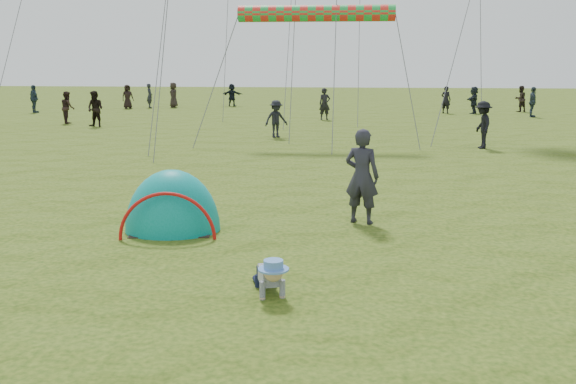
# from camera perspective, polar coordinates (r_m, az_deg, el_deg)

# --- Properties ---
(ground) EXTENTS (140.00, 140.00, 0.00)m
(ground) POSITION_cam_1_polar(r_m,az_deg,el_deg) (10.15, -7.77, -7.54)
(ground) COLOR #1F390C
(crawling_toddler) EXTENTS (0.78, 0.93, 0.61)m
(crawling_toddler) POSITION_cam_1_polar(r_m,az_deg,el_deg) (9.25, -1.59, -7.37)
(crawling_toddler) COLOR black
(crawling_toddler) RESTS_ON ground
(popup_tent) EXTENTS (2.06, 1.77, 2.43)m
(popup_tent) POSITION_cam_1_polar(r_m,az_deg,el_deg) (12.97, -10.17, -3.34)
(popup_tent) COLOR #027F75
(popup_tent) RESTS_ON ground
(standing_adult) EXTENTS (0.83, 0.67, 1.96)m
(standing_adult) POSITION_cam_1_polar(r_m,az_deg,el_deg) (13.21, 6.58, 1.40)
(standing_adult) COLOR #252430
(standing_adult) RESTS_ON ground
(crowd_person_0) EXTENTS (0.74, 0.67, 1.70)m
(crowd_person_0) POSITION_cam_1_polar(r_m,az_deg,el_deg) (41.86, 13.86, 7.96)
(crowd_person_0) COLOR black
(crowd_person_0) RESTS_ON ground
(crowd_person_1) EXTENTS (0.99, 1.04, 1.70)m
(crowd_person_1) POSITION_cam_1_polar(r_m,az_deg,el_deg) (36.07, -18.99, 7.12)
(crowd_person_1) COLOR black
(crowd_person_1) RESTS_ON ground
(crowd_person_2) EXTENTS (0.55, 1.08, 1.77)m
(crowd_person_2) POSITION_cam_1_polar(r_m,az_deg,el_deg) (40.56, 20.92, 7.48)
(crowd_person_2) COLOR #2B3943
(crowd_person_2) RESTS_ON ground
(crowd_person_3) EXTENTS (0.75, 1.21, 1.80)m
(crowd_person_3) POSITION_cam_1_polar(r_m,az_deg,el_deg) (25.51, 16.91, 5.73)
(crowd_person_3) COLOR black
(crowd_person_3) RESTS_ON ground
(crowd_person_4) EXTENTS (0.72, 0.95, 1.74)m
(crowd_person_4) POSITION_cam_1_polar(r_m,az_deg,el_deg) (46.52, -10.14, 8.49)
(crowd_person_4) COLOR black
(crowd_person_4) RESTS_ON ground
(crowd_person_5) EXTENTS (1.56, 0.72, 1.62)m
(crowd_person_5) POSITION_cam_1_polar(r_m,az_deg,el_deg) (47.12, -5.00, 8.59)
(crowd_person_5) COLOR black
(crowd_person_5) RESTS_ON ground
(crowd_person_6) EXTENTS (0.67, 0.73, 1.68)m
(crowd_person_6) POSITION_cam_1_polar(r_m,az_deg,el_deg) (46.44, -12.20, 8.36)
(crowd_person_6) COLOR #21232B
(crowd_person_6) RESTS_ON ground
(crowd_person_7) EXTENTS (1.02, 0.89, 1.79)m
(crowd_person_7) POSITION_cam_1_polar(r_m,az_deg,el_deg) (33.86, -16.75, 7.09)
(crowd_person_7) COLOR black
(crowd_person_7) RESTS_ON ground
(crowd_person_8) EXTENTS (1.06, 0.99, 1.76)m
(crowd_person_8) POSITION_cam_1_polar(r_m,az_deg,el_deg) (44.16, -21.63, 7.70)
(crowd_person_8) COLOR #233243
(crowd_person_8) RESTS_ON ground
(crowd_person_9) EXTENTS (1.20, 1.05, 1.61)m
(crowd_person_9) POSITION_cam_1_polar(r_m,az_deg,el_deg) (27.92, -1.07, 6.51)
(crowd_person_9) COLOR black
(crowd_person_9) RESTS_ON ground
(crowd_person_10) EXTENTS (0.95, 0.91, 1.64)m
(crowd_person_10) POSITION_cam_1_polar(r_m,az_deg,el_deg) (45.93, -14.07, 8.22)
(crowd_person_10) COLOR black
(crowd_person_10) RESTS_ON ground
(crowd_person_11) EXTENTS (1.10, 1.63, 1.69)m
(crowd_person_11) POSITION_cam_1_polar(r_m,az_deg,el_deg) (42.04, 16.19, 7.85)
(crowd_person_11) COLOR black
(crowd_person_11) RESTS_ON ground
(crowd_person_12) EXTENTS (0.74, 0.60, 1.77)m
(crowd_person_12) POSITION_cam_1_polar(r_m,az_deg,el_deg) (36.32, 3.28, 7.82)
(crowd_person_12) COLOR black
(crowd_person_12) RESTS_ON ground
(crowd_person_13) EXTENTS (1.02, 0.94, 1.68)m
(crowd_person_13) POSITION_cam_1_polar(r_m,az_deg,el_deg) (44.45, 19.95, 7.79)
(crowd_person_13) COLOR black
(crowd_person_13) RESTS_ON ground
(rainbow_tube_kite) EXTENTS (6.12, 0.64, 0.64)m
(rainbow_tube_kite) POSITION_cam_1_polar(r_m,az_deg,el_deg) (25.97, 2.51, 15.58)
(rainbow_tube_kite) COLOR red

